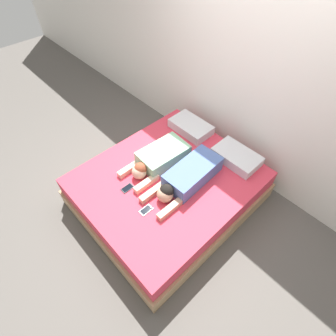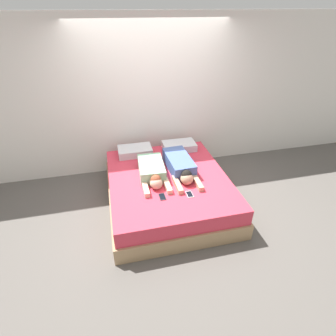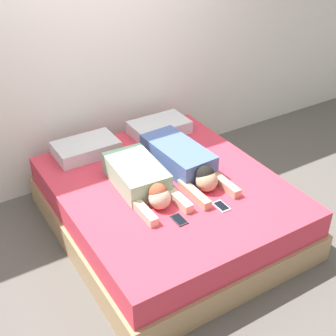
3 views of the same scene
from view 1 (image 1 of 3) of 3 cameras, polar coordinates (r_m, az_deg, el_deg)
name	(u,v)px [view 1 (image 1 of 3)]	position (r m, az deg, el deg)	size (l,w,h in m)	color
ground_plane	(168,199)	(3.50, 0.00, -6.76)	(12.00, 12.00, 0.00)	#5B5651
wall_back	(243,77)	(3.32, 15.93, 18.48)	(12.00, 0.06, 2.60)	white
bed	(168,188)	(3.31, 0.00, -4.47)	(1.79, 2.07, 0.48)	tan
pillow_head_left	(191,127)	(3.67, 4.99, 8.95)	(0.57, 0.35, 0.13)	silver
pillow_head_right	(237,157)	(3.35, 14.70, 2.40)	(0.57, 0.35, 0.13)	silver
person_left	(158,159)	(3.18, -2.16, 2.04)	(0.40, 0.88, 0.20)	#8CBF99
person_right	(187,177)	(2.99, 4.15, -2.00)	(0.38, 1.03, 0.21)	#4C66A5
cell_phone_left	(127,188)	(3.04, -8.83, -4.34)	(0.08, 0.14, 0.01)	#2D2D33
cell_phone_right	(146,210)	(2.85, -4.81, -9.13)	(0.08, 0.14, 0.01)	silver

